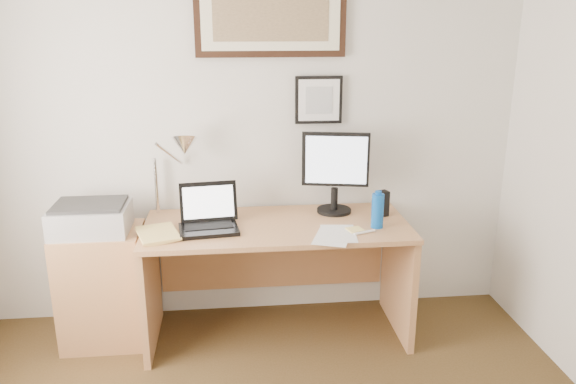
{
  "coord_description": "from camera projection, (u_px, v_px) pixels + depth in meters",
  "views": [
    {
      "loc": [
        -0.12,
        -1.55,
        1.93
      ],
      "look_at": [
        0.2,
        1.43,
        1.01
      ],
      "focal_mm": 35.0,
      "sensor_mm": 36.0,
      "label": 1
    }
  ],
  "objects": [
    {
      "name": "wall_back",
      "position": [
        248.0,
        132.0,
        3.59
      ],
      "size": [
        3.5,
        0.02,
        2.5
      ],
      "primitive_type": "cube",
      "color": "silver",
      "rests_on": "ground"
    },
    {
      "name": "side_cabinet",
      "position": [
        103.0,
        286.0,
        3.45
      ],
      "size": [
        0.5,
        0.4,
        0.73
      ],
      "primitive_type": "cube",
      "color": "#AE7749",
      "rests_on": "floor"
    },
    {
      "name": "water_bottle",
      "position": [
        378.0,
        211.0,
        3.32
      ],
      "size": [
        0.07,
        0.07,
        0.21
      ],
      "primitive_type": "cylinder",
      "color": "#0D54B5",
      "rests_on": "desk"
    },
    {
      "name": "bottle_cap",
      "position": [
        378.0,
        193.0,
        3.28
      ],
      "size": [
        0.04,
        0.04,
        0.02
      ],
      "primitive_type": "cylinder",
      "color": "#0D54B5",
      "rests_on": "water_bottle"
    },
    {
      "name": "speaker",
      "position": [
        382.0,
        203.0,
        3.52
      ],
      "size": [
        0.09,
        0.08,
        0.16
      ],
      "primitive_type": "cube",
      "rotation": [
        0.0,
        0.0,
        0.32
      ],
      "color": "black",
      "rests_on": "desk"
    },
    {
      "name": "paper_sheet_a",
      "position": [
        332.0,
        237.0,
        3.19
      ],
      "size": [
        0.27,
        0.32,
        0.0
      ],
      "primitive_type": "cube",
      "rotation": [
        0.0,
        0.0,
        -0.34
      ],
      "color": "white",
      "rests_on": "desk"
    },
    {
      "name": "paper_sheet_b",
      "position": [
        338.0,
        233.0,
        3.24
      ],
      "size": [
        0.23,
        0.3,
        0.0
      ],
      "primitive_type": "cube",
      "rotation": [
        0.0,
        0.0,
        -0.11
      ],
      "color": "white",
      "rests_on": "desk"
    },
    {
      "name": "sticky_pad",
      "position": [
        355.0,
        230.0,
        3.29
      ],
      "size": [
        0.11,
        0.11,
        0.01
      ],
      "primitive_type": "cube",
      "rotation": [
        0.0,
        0.0,
        0.27
      ],
      "color": "#FFE178",
      "rests_on": "desk"
    },
    {
      "name": "marker_pen",
      "position": [
        364.0,
        232.0,
        3.24
      ],
      "size": [
        0.14,
        0.06,
        0.02
      ],
      "primitive_type": "cylinder",
      "rotation": [
        0.0,
        1.57,
        0.35
      ],
      "color": "white",
      "rests_on": "desk"
    },
    {
      "name": "book",
      "position": [
        139.0,
        237.0,
        3.17
      ],
      "size": [
        0.29,
        0.34,
        0.02
      ],
      "primitive_type": "imported",
      "rotation": [
        0.0,
        0.0,
        0.3
      ],
      "color": "#E6C76C",
      "rests_on": "desk"
    },
    {
      "name": "desk",
      "position": [
        276.0,
        254.0,
        3.55
      ],
      "size": [
        1.6,
        0.7,
        0.75
      ],
      "color": "#AE7749",
      "rests_on": "floor"
    },
    {
      "name": "laptop",
      "position": [
        209.0,
        219.0,
        3.31
      ],
      "size": [
        0.37,
        0.33,
        0.26
      ],
      "color": "black",
      "rests_on": "desk"
    },
    {
      "name": "lcd_monitor",
      "position": [
        335.0,
        169.0,
        3.52
      ],
      "size": [
        0.42,
        0.22,
        0.52
      ],
      "color": "black",
      "rests_on": "desk"
    },
    {
      "name": "printer",
      "position": [
        91.0,
        218.0,
        3.3
      ],
      "size": [
        0.44,
        0.34,
        0.18
      ],
      "color": "#A6A6A9",
      "rests_on": "side_cabinet"
    },
    {
      "name": "desk_lamp",
      "position": [
        182.0,
        149.0,
        3.39
      ],
      "size": [
        0.29,
        0.27,
        0.53
      ],
      "color": "silver",
      "rests_on": "desk"
    },
    {
      "name": "picture_large",
      "position": [
        271.0,
        17.0,
        3.37
      ],
      "size": [
        0.92,
        0.04,
        0.47
      ],
      "color": "black",
      "rests_on": "wall_back"
    },
    {
      "name": "picture_small",
      "position": [
        319.0,
        100.0,
        3.55
      ],
      "size": [
        0.3,
        0.03,
        0.3
      ],
      "color": "black",
      "rests_on": "wall_back"
    }
  ]
}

